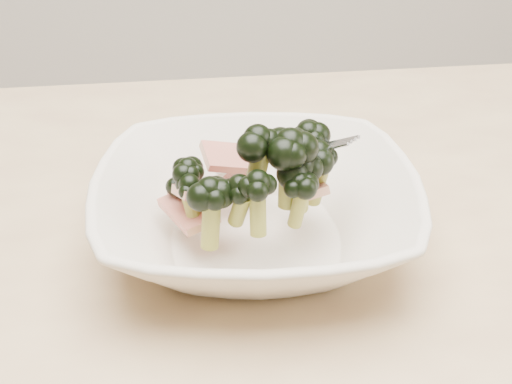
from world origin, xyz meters
TOP-DOWN VIEW (x-y plane):
  - dining_table at (0.00, 0.00)m, footprint 1.20×0.80m
  - broccoli_dish at (0.01, 0.01)m, footprint 0.29×0.29m

SIDE VIEW (x-z plane):
  - dining_table at x=0.00m, z-range 0.28..1.03m
  - broccoli_dish at x=0.01m, z-range 0.73..0.85m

